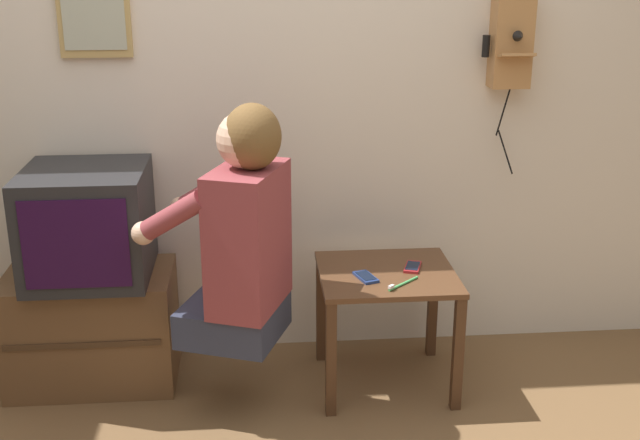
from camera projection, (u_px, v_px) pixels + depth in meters
wall_back at (258, 68)px, 3.36m from camera, size 6.80×0.05×2.55m
side_table at (386, 293)px, 3.28m from camera, size 0.55×0.51×0.51m
person at (242, 231)px, 2.99m from camera, size 0.59×0.53×0.92m
tv_stand at (93, 327)px, 3.37m from camera, size 0.69×0.42×0.48m
television at (88, 223)px, 3.21m from camera, size 0.48×0.49×0.45m
wall_phone_antique at (511, 39)px, 3.33m from camera, size 0.20×0.18×0.81m
framed_picture at (93, 1)px, 3.18m from camera, size 0.29×0.03×0.44m
cell_phone_held at (366, 277)px, 3.18m from camera, size 0.10×0.14×0.01m
cell_phone_spare at (413, 267)px, 3.28m from camera, size 0.10×0.14×0.01m
toothbrush at (401, 284)px, 3.11m from camera, size 0.14×0.13×0.02m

